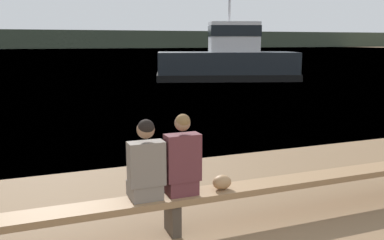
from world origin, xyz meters
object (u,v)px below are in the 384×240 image
at_px(bench_main, 172,202).
at_px(shopping_bag, 222,182).
at_px(person_left, 146,165).
at_px(person_right, 182,161).
at_px(tugboat_red, 228,62).

xyz_separation_m(bench_main, shopping_bag, (0.68, -0.01, 0.17)).
relative_size(person_left, person_right, 0.97).
height_order(person_left, shopping_bag, person_left).
xyz_separation_m(bench_main, tugboat_red, (10.37, 19.24, 0.71)).
relative_size(bench_main, person_left, 8.80).
distance_m(person_right, shopping_bag, 0.65).
distance_m(bench_main, person_right, 0.53).
bearing_deg(bench_main, person_right, 3.68).
bearing_deg(shopping_bag, person_right, 177.57).
bearing_deg(person_right, shopping_bag, -2.43).
bearing_deg(shopping_bag, person_left, 178.69).
relative_size(bench_main, person_right, 8.51).
xyz_separation_m(shopping_bag, tugboat_red, (9.69, 19.26, 0.53)).
height_order(bench_main, person_right, person_right).
relative_size(person_left, shopping_bag, 3.95).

